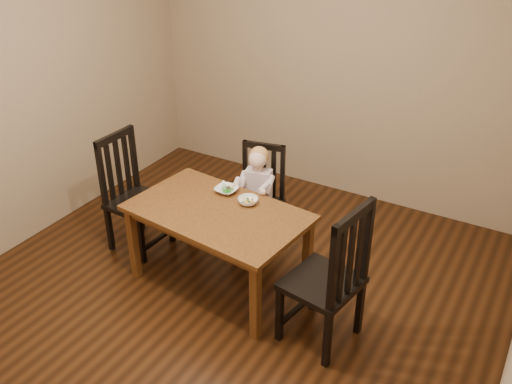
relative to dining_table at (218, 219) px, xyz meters
The scene contains 9 objects.
room 0.78m from the dining_table, 29.84° to the right, with size 4.01×4.01×2.71m.
dining_table is the anchor object (origin of this frame).
chair_child 0.68m from the dining_table, 91.37° to the left, with size 0.46×0.45×0.91m.
chair_left 0.94m from the dining_table, behind, with size 0.44×0.46×1.03m.
chair_right 1.02m from the dining_table, ahead, with size 0.53×0.55×1.11m.
toddler 0.62m from the dining_table, 90.62° to the left, with size 0.29×0.36×0.49m, color beige, non-canonical shape.
bowl_peas 0.31m from the dining_table, 108.83° to the left, with size 0.18×0.18×0.04m, color white.
bowl_veg 0.27m from the dining_table, 54.65° to the left, with size 0.16×0.16×0.05m, color white.
fork 0.32m from the dining_table, 117.68° to the left, with size 0.04×0.13×0.05m.
Camera 1 is at (1.94, -2.94, 2.89)m, focal length 40.00 mm.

